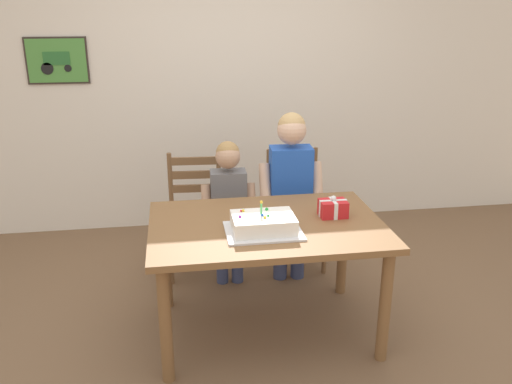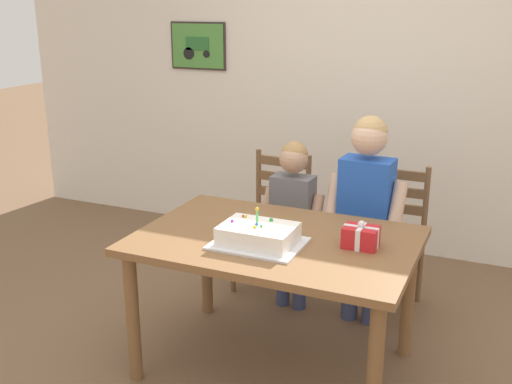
% 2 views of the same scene
% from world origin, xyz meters
% --- Properties ---
extents(ground_plane, '(20.00, 20.00, 0.00)m').
position_xyz_m(ground_plane, '(0.00, 0.00, 0.00)').
color(ground_plane, brown).
extents(back_wall, '(6.40, 0.11, 2.60)m').
position_xyz_m(back_wall, '(-0.01, 1.94, 1.30)').
color(back_wall, silver).
rests_on(back_wall, ground).
extents(dining_table, '(1.41, 0.96, 0.75)m').
position_xyz_m(dining_table, '(0.00, 0.00, 0.66)').
color(dining_table, brown).
rests_on(dining_table, ground).
extents(birthday_cake, '(0.44, 0.34, 0.19)m').
position_xyz_m(birthday_cake, '(-0.04, -0.13, 0.80)').
color(birthday_cake, silver).
rests_on(birthday_cake, dining_table).
extents(gift_box_red_large, '(0.17, 0.13, 0.14)m').
position_xyz_m(gift_box_red_large, '(0.43, 0.05, 0.80)').
color(gift_box_red_large, red).
rests_on(gift_box_red_large, dining_table).
extents(chair_left, '(0.45, 0.45, 0.92)m').
position_xyz_m(chair_left, '(-0.39, 0.94, 0.47)').
color(chair_left, brown).
rests_on(chair_left, ground).
extents(chair_right, '(0.42, 0.42, 0.92)m').
position_xyz_m(chair_right, '(0.40, 0.94, 0.47)').
color(chair_right, brown).
rests_on(chair_right, ground).
extents(child_older, '(0.47, 0.27, 1.29)m').
position_xyz_m(child_older, '(0.30, 0.68, 0.78)').
color(child_older, '#38426B').
rests_on(child_older, ground).
extents(child_younger, '(0.40, 0.23, 1.10)m').
position_xyz_m(child_younger, '(-0.16, 0.68, 0.67)').
color(child_younger, '#38426B').
rests_on(child_younger, ground).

